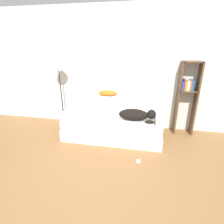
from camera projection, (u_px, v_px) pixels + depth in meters
The scene contains 12 objects.
ground_plane at pixel (87, 189), 2.43m from camera, with size 20.00×20.00×0.00m, color olive.
wall_back at pixel (115, 70), 4.00m from camera, with size 6.94×0.06×2.70m.
couch at pixel (113, 127), 3.79m from camera, with size 2.04×0.94×0.45m.
couch_backrest at pixel (116, 103), 4.01m from camera, with size 2.00×0.15×0.35m.
couch_arm_left at pixel (71, 111), 3.85m from camera, with size 0.15×0.75×0.13m.
couch_arm_right at pixel (159, 118), 3.51m from camera, with size 0.15×0.75×0.13m.
dog at pixel (136, 115), 3.51m from camera, with size 0.74×0.29×0.26m.
laptop at pixel (108, 118), 3.63m from camera, with size 0.38×0.27×0.02m.
throw_pillow at pixel (108, 93), 3.97m from camera, with size 0.44×0.21×0.12m.
bookshelf at pixel (187, 94), 3.71m from camera, with size 0.41×0.26×1.58m.
floor_lamp at pixel (59, 70), 3.97m from camera, with size 0.29×0.29×1.60m.
power_adapter at pixel (138, 161), 3.00m from camera, with size 0.06×0.06×0.03m.
Camera 1 is at (0.71, -1.79, 1.87)m, focal length 28.00 mm.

